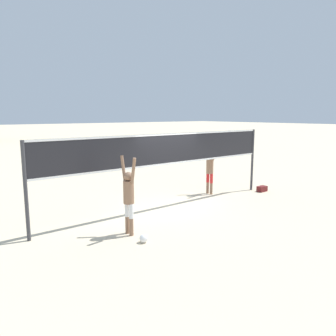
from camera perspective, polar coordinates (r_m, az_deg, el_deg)
name	(u,v)px	position (r m, az deg, el deg)	size (l,w,h in m)	color
ground_plane	(168,209)	(11.05, 0.00, -7.12)	(200.00, 200.00, 0.00)	beige
volleyball_net	(168,153)	(10.67, 0.00, 2.63)	(9.03, 0.09, 2.53)	#38383D
player_spiker	(129,194)	(8.55, -6.86, -4.56)	(0.28, 0.70, 2.07)	#8C664C
player_blocker	(210,168)	(12.98, 7.29, 0.07)	(0.28, 0.69, 2.02)	#8C664C
volleyball	(144,238)	(8.28, -4.27, -12.14)	(0.21, 0.21, 0.21)	white
gear_bag	(262,189)	(13.99, 16.06, -3.50)	(0.41, 0.26, 0.22)	maroon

